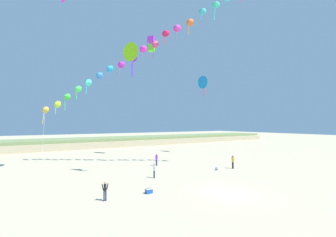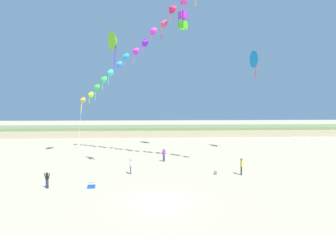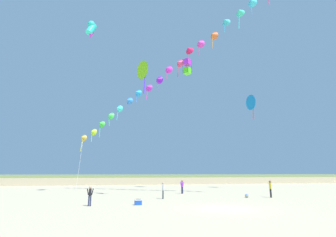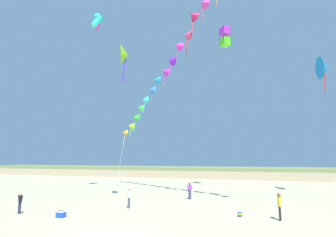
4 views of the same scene
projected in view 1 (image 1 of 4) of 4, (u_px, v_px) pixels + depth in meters
name	position (u px, v px, depth m)	size (l,w,h in m)	color
ground_plane	(229.00, 193.00, 19.15)	(240.00, 240.00, 0.00)	beige
dune_ridge	(93.00, 142.00, 58.57)	(120.00, 13.25, 2.16)	#BFAE8B
person_near_left	(105.00, 190.00, 17.27)	(0.53, 0.20, 1.50)	#282D4C
person_near_right	(233.00, 161.00, 29.69)	(0.23, 0.60, 1.72)	black
person_mid_center	(157.00, 159.00, 31.67)	(0.56, 0.26, 1.62)	#282D4C
person_far_left	(154.00, 169.00, 24.52)	(0.22, 0.56, 1.61)	#474C56
kite_banner_string	(148.00, 45.00, 32.36)	(25.87, 23.71, 26.64)	gold
large_kite_low_lead	(132.00, 53.00, 25.53)	(1.73, 2.27, 3.90)	#82DA14
large_kite_high_solo	(151.00, 44.00, 40.71)	(1.52, 1.52, 2.63)	#4FD81E
large_kite_outer_drift	(204.00, 82.00, 44.91)	(1.28, 2.67, 4.21)	#1580CC
beach_cooler	(149.00, 191.00, 19.15)	(0.58, 0.41, 0.46)	blue
beach_ball	(217.00, 169.00, 28.67)	(0.36, 0.36, 0.36)	blue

